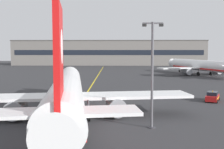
{
  "coord_description": "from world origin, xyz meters",
  "views": [
    {
      "loc": [
        6.54,
        -26.03,
        8.51
      ],
      "look_at": [
        5.52,
        12.1,
        5.24
      ],
      "focal_mm": 45.01,
      "sensor_mm": 36.0,
      "label": 1
    }
  ],
  "objects_px": {
    "airliner_background": "(202,66)",
    "airliner_foreground": "(67,92)",
    "service_car_third": "(212,97)",
    "safety_cone_by_nose_gear": "(94,96)",
    "apron_lamp_post": "(152,73)"
  },
  "relations": [
    {
      "from": "service_car_third",
      "to": "safety_cone_by_nose_gear",
      "type": "distance_m",
      "value": 20.44
    },
    {
      "from": "safety_cone_by_nose_gear",
      "to": "apron_lamp_post",
      "type": "bearing_deg",
      "value": -67.69
    },
    {
      "from": "airliner_foreground",
      "to": "safety_cone_by_nose_gear",
      "type": "relative_size",
      "value": 75.28
    },
    {
      "from": "airliner_background",
      "to": "apron_lamp_post",
      "type": "height_order",
      "value": "apron_lamp_post"
    },
    {
      "from": "airliner_background",
      "to": "service_car_third",
      "type": "xyz_separation_m",
      "value": [
        -12.73,
        -50.46,
        -2.5
      ]
    },
    {
      "from": "apron_lamp_post",
      "to": "airliner_foreground",
      "type": "bearing_deg",
      "value": 157.83
    },
    {
      "from": "apron_lamp_post",
      "to": "safety_cone_by_nose_gear",
      "type": "bearing_deg",
      "value": 112.31
    },
    {
      "from": "safety_cone_by_nose_gear",
      "to": "airliner_foreground",
      "type": "bearing_deg",
      "value": -97.42
    },
    {
      "from": "service_car_third",
      "to": "apron_lamp_post",
      "type": "bearing_deg",
      "value": -126.15
    },
    {
      "from": "airliner_foreground",
      "to": "apron_lamp_post",
      "type": "xyz_separation_m",
      "value": [
        10.15,
        -4.13,
        2.71
      ]
    },
    {
      "from": "airliner_background",
      "to": "airliner_foreground",
      "type": "bearing_deg",
      "value": -119.08
    },
    {
      "from": "service_car_third",
      "to": "safety_cone_by_nose_gear",
      "type": "xyz_separation_m",
      "value": [
        -20.17,
        3.25,
        -0.51
      ]
    },
    {
      "from": "airliner_background",
      "to": "apron_lamp_post",
      "type": "xyz_separation_m",
      "value": [
        -24.79,
        -66.97,
        2.81
      ]
    },
    {
      "from": "service_car_third",
      "to": "safety_cone_by_nose_gear",
      "type": "bearing_deg",
      "value": 170.84
    },
    {
      "from": "airliner_foreground",
      "to": "airliner_background",
      "type": "distance_m",
      "value": 71.9
    }
  ]
}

